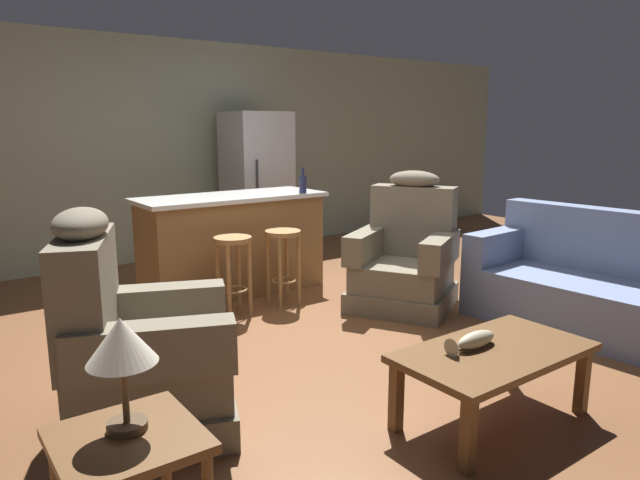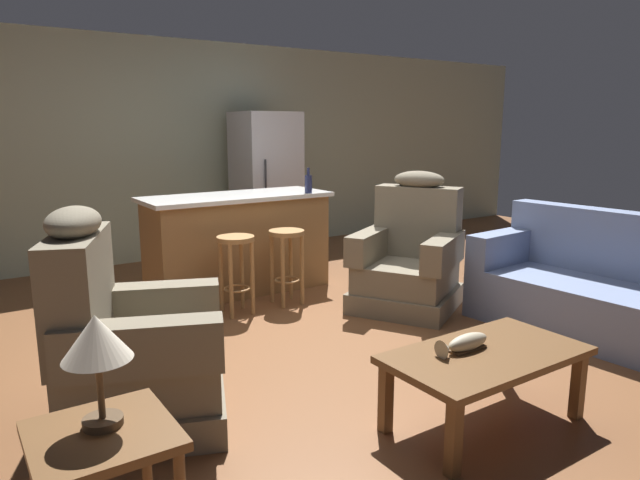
% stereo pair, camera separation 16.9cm
% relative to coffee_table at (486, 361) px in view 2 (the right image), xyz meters
% --- Properties ---
extents(ground_plane, '(12.00, 12.00, 0.00)m').
position_rel_coffee_table_xyz_m(ground_plane, '(0.03, 1.73, -0.36)').
color(ground_plane, brown).
extents(back_wall, '(12.00, 0.05, 2.60)m').
position_rel_coffee_table_xyz_m(back_wall, '(0.03, 4.86, 0.94)').
color(back_wall, '#9EA88E').
rests_on(back_wall, ground_plane).
extents(coffee_table, '(1.10, 0.60, 0.42)m').
position_rel_coffee_table_xyz_m(coffee_table, '(0.00, 0.00, 0.00)').
color(coffee_table, brown).
rests_on(coffee_table, ground_plane).
extents(fish_figurine, '(0.34, 0.10, 0.10)m').
position_rel_coffee_table_xyz_m(fish_figurine, '(-0.10, 0.07, 0.10)').
color(fish_figurine, '#4C3823').
rests_on(fish_figurine, coffee_table).
extents(couch, '(0.97, 1.95, 0.94)m').
position_rel_coffee_table_xyz_m(couch, '(1.84, 0.41, -0.02)').
color(couch, '#707FA3').
rests_on(couch, ground_plane).
extents(recliner_near_lamp, '(1.09, 1.09, 1.20)m').
position_rel_coffee_table_xyz_m(recliner_near_lamp, '(-1.58, 1.10, 0.06)').
color(recliner_near_lamp, '#756B56').
rests_on(recliner_near_lamp, ground_plane).
extents(recliner_near_island, '(1.15, 1.15, 1.20)m').
position_rel_coffee_table_xyz_m(recliner_near_island, '(1.08, 1.78, 0.06)').
color(recliner_near_island, '#756B56').
rests_on(recliner_near_island, ground_plane).
extents(end_table, '(0.48, 0.48, 0.56)m').
position_rel_coffee_table_xyz_m(end_table, '(-1.95, 0.05, 0.10)').
color(end_table, brown).
rests_on(end_table, ground_plane).
extents(table_lamp, '(0.24, 0.24, 0.41)m').
position_rel_coffee_table_xyz_m(table_lamp, '(-1.94, 0.08, 0.50)').
color(table_lamp, '#4C3823').
rests_on(table_lamp, end_table).
extents(kitchen_island, '(1.80, 0.70, 0.95)m').
position_rel_coffee_table_xyz_m(kitchen_island, '(0.03, 3.08, 0.11)').
color(kitchen_island, olive).
rests_on(kitchen_island, ground_plane).
extents(bar_stool_left, '(0.32, 0.32, 0.68)m').
position_rel_coffee_table_xyz_m(bar_stool_left, '(-0.29, 2.45, 0.11)').
color(bar_stool_left, '#A87A47').
rests_on(bar_stool_left, ground_plane).
extents(bar_stool_right, '(0.32, 0.32, 0.68)m').
position_rel_coffee_table_xyz_m(bar_stool_right, '(0.21, 2.45, 0.11)').
color(bar_stool_right, '#A87A47').
rests_on(bar_stool_right, ground_plane).
extents(refrigerator, '(0.70, 0.69, 1.76)m').
position_rel_coffee_table_xyz_m(refrigerator, '(1.01, 4.28, 0.52)').
color(refrigerator, '#B7B7BC').
rests_on(refrigerator, ground_plane).
extents(bottle_tall_green, '(0.07, 0.07, 0.25)m').
position_rel_coffee_table_xyz_m(bottle_tall_green, '(0.68, 2.81, 0.68)').
color(bottle_tall_green, '#23284C').
rests_on(bottle_tall_green, kitchen_island).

